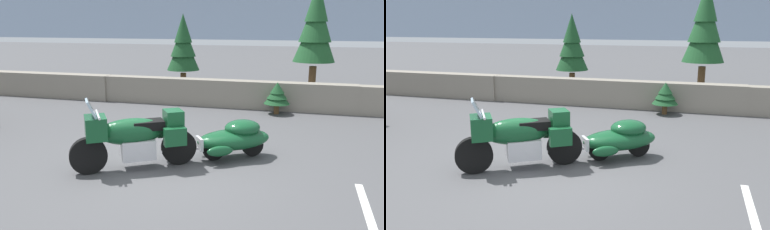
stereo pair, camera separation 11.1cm
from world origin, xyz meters
TOP-DOWN VIEW (x-y plane):
  - ground_plane at (0.00, 0.00)m, footprint 80.00×80.00m
  - stone_guard_wall at (-0.41, 5.81)m, footprint 24.00×0.56m
  - distant_ridgeline at (0.00, 95.81)m, footprint 240.00×80.00m
  - touring_motorcycle at (-0.47, -0.03)m, footprint 2.01×1.49m
  - car_shaped_trailer at (1.17, 1.05)m, footprint 2.04×1.51m
  - pine_tree_secondary at (-1.76, 7.23)m, footprint 1.16×1.16m
  - pine_tree_far_right at (2.70, 7.78)m, footprint 1.39×1.39m
  - pine_sapling_near at (1.70, 5.21)m, footprint 0.75×0.75m

SIDE VIEW (x-z plane):
  - ground_plane at x=0.00m, z-range 0.00..0.00m
  - car_shaped_trailer at x=1.17m, z-range 0.03..0.79m
  - stone_guard_wall at x=-0.41m, z-range 0.00..0.86m
  - pine_sapling_near at x=1.70m, z-range 0.12..1.05m
  - touring_motorcycle at x=-0.47m, z-range -0.04..1.29m
  - pine_tree_secondary at x=-1.76m, z-range 0.37..3.30m
  - pine_tree_far_right at x=2.70m, z-range 0.51..4.53m
  - distant_ridgeline at x=0.00m, z-range 0.00..16.00m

